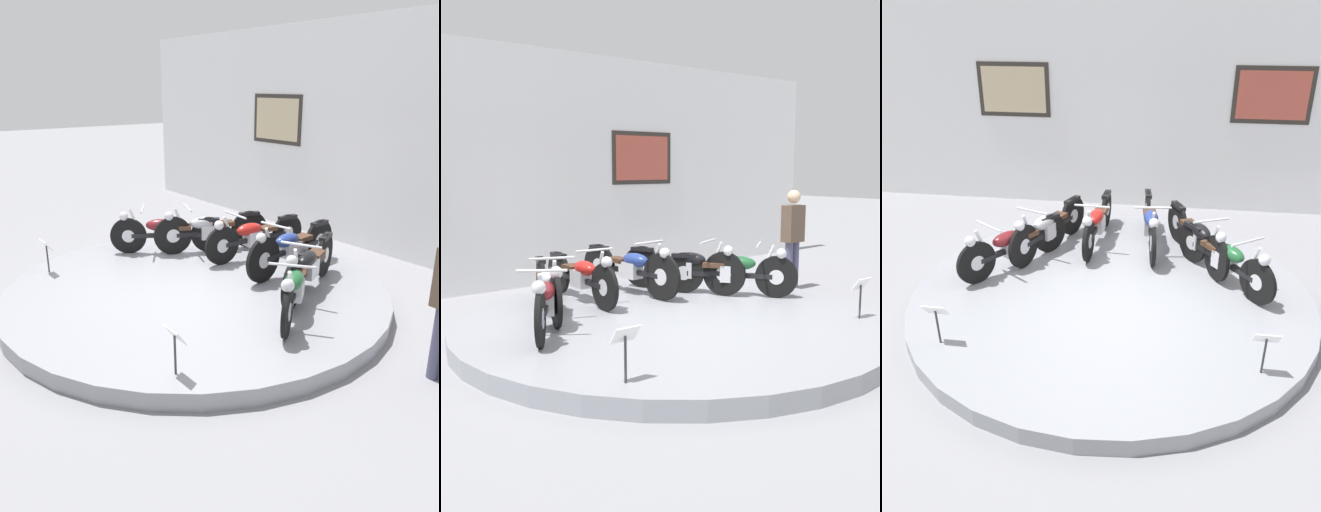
# 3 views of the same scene
# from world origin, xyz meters

# --- Properties ---
(ground_plane) EXTENTS (60.00, 60.00, 0.00)m
(ground_plane) POSITION_xyz_m (0.00, 0.00, 0.00)
(ground_plane) COLOR gray
(display_platform) EXTENTS (5.34, 5.34, 0.20)m
(display_platform) POSITION_xyz_m (0.00, 0.00, 0.10)
(display_platform) COLOR gray
(display_platform) RESTS_ON ground_plane
(back_wall) EXTENTS (14.00, 0.22, 4.04)m
(back_wall) POSITION_xyz_m (0.00, 3.88, 2.02)
(back_wall) COLOR white
(back_wall) RESTS_ON ground_plane
(motorcycle_maroon) EXTENTS (1.14, 1.65, 0.78)m
(motorcycle_maroon) POSITION_xyz_m (-1.50, 0.43, 0.57)
(motorcycle_maroon) COLOR black
(motorcycle_maroon) RESTS_ON display_platform
(motorcycle_silver) EXTENTS (0.78, 1.89, 0.80)m
(motorcycle_silver) POSITION_xyz_m (-1.13, 1.07, 0.59)
(motorcycle_silver) COLOR black
(motorcycle_silver) RESTS_ON display_platform
(motorcycle_red) EXTENTS (0.54, 1.97, 0.79)m
(motorcycle_red) POSITION_xyz_m (-0.42, 1.45, 0.58)
(motorcycle_red) COLOR black
(motorcycle_red) RESTS_ON display_platform
(motorcycle_blue) EXTENTS (0.54, 2.02, 0.81)m
(motorcycle_blue) POSITION_xyz_m (0.42, 1.45, 0.60)
(motorcycle_blue) COLOR black
(motorcycle_blue) RESTS_ON display_platform
(motorcycle_black) EXTENTS (0.87, 1.84, 0.80)m
(motorcycle_black) POSITION_xyz_m (1.14, 1.07, 0.59)
(motorcycle_black) COLOR black
(motorcycle_black) RESTS_ON display_platform
(motorcycle_green) EXTENTS (1.21, 1.60, 0.78)m
(motorcycle_green) POSITION_xyz_m (1.50, 0.43, 0.57)
(motorcycle_green) COLOR black
(motorcycle_green) RESTS_ON display_platform
(info_placard_front_left) EXTENTS (0.26, 0.11, 0.51)m
(info_placard_front_left) POSITION_xyz_m (-1.78, -1.49, 0.57)
(info_placard_front_left) COLOR #333338
(info_placard_front_left) RESTS_ON display_platform
(info_placard_front_centre) EXTENTS (0.26, 0.11, 0.51)m
(info_placard_front_centre) POSITION_xyz_m (1.78, -1.49, 0.57)
(info_placard_front_centre) COLOR #333338
(info_placard_front_centre) RESTS_ON display_platform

